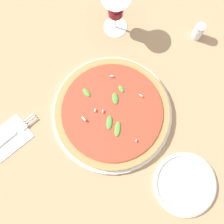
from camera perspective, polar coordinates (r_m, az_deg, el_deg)
The scene contains 7 objects.
ground_plane at distance 0.96m, azimuth 2.65°, elevation -0.84°, with size 6.00×6.00×0.00m, color #9E7A56.
pizza_arugula_main at distance 0.95m, azimuth -0.00°, elevation -0.18°, with size 0.37×0.37×0.05m.
wine_glass at distance 0.97m, azimuth 0.69°, elevation 18.53°, with size 0.09×0.09×0.17m.
napkin at distance 1.00m, azimuth -18.67°, elevation -4.73°, with size 0.16×0.12×0.01m.
fork at distance 0.99m, azimuth -18.43°, elevation -4.41°, with size 0.20×0.07×0.00m.
side_plate_white at distance 0.95m, azimuth 13.20°, elevation -12.74°, with size 0.19×0.19×0.02m.
shaker_pepper at distance 1.06m, azimuth 15.51°, elevation 13.99°, with size 0.03×0.03×0.07m.
Camera 1 is at (-0.13, -0.16, 0.94)m, focal length 50.00 mm.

